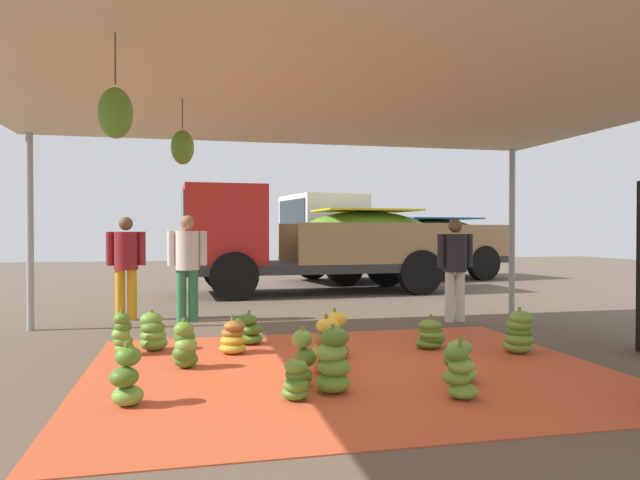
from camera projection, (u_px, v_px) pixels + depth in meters
name	position (u px, v px, depth m)	size (l,w,h in m)	color
ground_plane	(297.00, 324.00, 8.83)	(40.00, 40.00, 0.00)	brown
tarp_orange	(350.00, 370.00, 5.91)	(5.22, 4.28, 0.01)	#D1512D
tent_canopy	(350.00, 93.00, 5.77)	(8.00, 7.00, 2.88)	#9EA0A5
banana_bunch_0	(333.00, 362.00, 5.08)	(0.43, 0.44, 0.60)	#60932D
banana_bunch_1	(127.00, 379.00, 4.68)	(0.34, 0.34, 0.51)	#6B9E38
banana_bunch_2	(250.00, 330.00, 7.23)	(0.43, 0.41, 0.42)	#518428
banana_bunch_3	(153.00, 333.00, 6.85)	(0.45, 0.45, 0.48)	#60932D
banana_bunch_4	(459.00, 363.00, 5.41)	(0.37, 0.36, 0.44)	#75A83D
banana_bunch_5	(233.00, 338.00, 6.70)	(0.37, 0.41, 0.43)	gold
banana_bunch_6	(335.00, 337.00, 6.43)	(0.42, 0.43, 0.55)	#996628
banana_bunch_7	(327.00, 348.00, 5.76)	(0.42, 0.42, 0.59)	#996628
banana_bunch_8	(302.00, 360.00, 5.30)	(0.33, 0.30, 0.54)	#60932D
banana_bunch_9	(459.00, 374.00, 4.89)	(0.38, 0.39, 0.49)	#6B9E38
banana_bunch_11	(185.00, 346.00, 5.96)	(0.34, 0.35, 0.52)	#477523
banana_bunch_12	(296.00, 381.00, 4.83)	(0.27, 0.30, 0.41)	#518428
banana_bunch_13	(431.00, 335.00, 6.95)	(0.43, 0.43, 0.41)	#518428
banana_bunch_14	(123.00, 335.00, 6.58)	(0.30, 0.29, 0.53)	#60932D
banana_bunch_15	(519.00, 333.00, 6.69)	(0.42, 0.42, 0.53)	#6B9E38
cargo_truck_main	(311.00, 240.00, 13.32)	(6.17, 2.52, 2.40)	#2D2D2D
cargo_truck_far	(389.00, 238.00, 16.83)	(6.79, 3.54, 2.40)	#2D2D2D
worker_0	(187.00, 260.00, 9.10)	(0.61, 0.37, 1.66)	#337A4C
worker_1	(126.00, 260.00, 9.23)	(0.60, 0.37, 1.65)	orange
worker_2	(455.00, 262.00, 9.08)	(0.59, 0.36, 1.60)	silver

